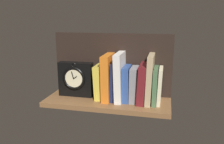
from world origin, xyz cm
name	(u,v)px	position (x,y,z in cm)	size (l,w,h in cm)	color
ground_plane	(107,102)	(0.00, 0.00, -1.25)	(65.71, 23.64, 2.50)	brown
back_panel	(112,64)	(0.00, 11.22, 17.02)	(65.71, 1.20, 34.04)	black
book_yellow_seinlanguage	(100,82)	(-4.43, 2.23, 8.99)	(4.08, 12.23, 17.99)	gold
book_orange_pandolfini	(108,77)	(-0.03, 2.23, 11.89)	(4.12, 16.63, 23.77)	orange
book_navy_bierce	(114,81)	(3.29, 2.23, 10.06)	(1.94, 13.56, 20.11)	#192147
book_white_catcher	(120,77)	(6.31, 2.23, 12.44)	(3.49, 16.78, 24.88)	silver
book_blue_modern	(127,83)	(10.05, 2.23, 9.06)	(3.39, 12.73, 18.11)	#2D4C8E
book_gray_chess	(134,84)	(13.97, 2.23, 8.87)	(3.86, 12.59, 17.74)	gray
book_maroon_dawkins	(143,83)	(18.11, 2.23, 9.77)	(3.82, 16.49, 19.54)	maroon
book_tan_shortstories	(150,79)	(21.73, 2.23, 12.27)	(2.82, 16.77, 24.54)	tan
book_green_romantic	(155,85)	(24.54, 2.23, 8.99)	(2.21, 15.54, 17.97)	#476B44
book_cream_twain	(160,86)	(26.85, 2.23, 8.99)	(1.81, 13.58, 17.98)	beige
framed_clock	(76,79)	(-18.36, 2.42, 9.58)	(18.78, 6.21, 19.12)	black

